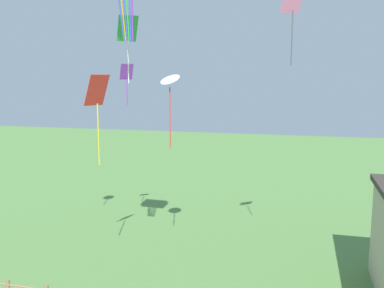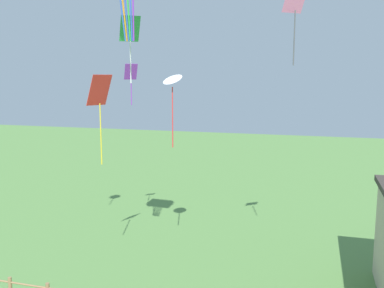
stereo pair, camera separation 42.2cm
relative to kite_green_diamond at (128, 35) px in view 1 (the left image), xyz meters
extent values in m
cylinder|color=blue|center=(0.46, -1.74, 0.84)|extent=(0.22, 0.38, 2.44)
cylinder|color=orange|center=(0.55, -1.76, 0.84)|extent=(0.16, 0.40, 2.44)
cylinder|color=blue|center=(0.65, -1.76, 0.84)|extent=(0.09, 0.40, 2.44)
cylinder|color=green|center=(0.75, -1.76, 0.84)|extent=(0.09, 0.40, 2.44)
cylinder|color=blue|center=(0.84, -1.76, 0.84)|extent=(0.16, 0.40, 2.44)
cylinder|color=purple|center=(0.94, -1.75, 0.84)|extent=(0.22, 0.38, 2.44)
cube|color=green|center=(0.00, 0.00, 0.26)|extent=(0.99, 0.94, 0.98)
cylinder|color=white|center=(0.00, 0.00, -1.07)|extent=(0.05, 0.05, 1.77)
cone|color=white|center=(1.40, 1.27, -1.78)|extent=(1.14, 1.10, 0.49)
cylinder|color=red|center=(1.40, 1.27, -3.48)|extent=(0.05, 0.05, 2.69)
cylinder|color=#4C4C51|center=(6.55, 1.12, -0.18)|extent=(0.05, 0.05, 2.13)
cube|color=red|center=(-1.22, -0.50, -2.24)|extent=(0.89, 1.13, 1.28)
cylinder|color=yellow|center=(-1.22, -0.50, -4.10)|extent=(0.05, 0.05, 2.61)
cube|color=purple|center=(-1.81, 4.02, -1.42)|extent=(0.79, 0.75, 0.80)
cylinder|color=purple|center=(-1.81, 4.02, -2.47)|extent=(0.05, 0.05, 1.36)
camera|label=1|loc=(7.09, -16.76, -1.73)|focal=40.00mm
camera|label=2|loc=(7.50, -16.64, -1.73)|focal=40.00mm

